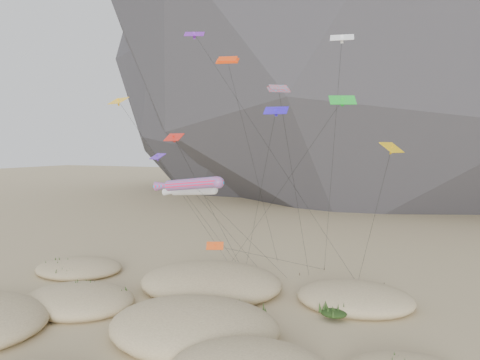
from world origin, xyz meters
The scene contains 9 objects.
ground centered at (0.00, 0.00, 0.00)m, with size 500.00×500.00×0.00m, color #CCB789.
dunes centered at (-2.62, 3.84, 0.71)m, with size 49.52×36.27×3.77m.
dune_grass centered at (-0.68, 2.93, 0.85)m, with size 43.84×27.33×1.51m.
kite_stakes centered at (2.49, 22.73, 0.15)m, with size 22.05×7.16×0.30m.
rainbow_tube_kite centered at (-0.85, 7.07, 12.00)m, with size 8.46×15.33×12.83m.
white_tube_kite centered at (-2.97, 10.93, 10.92)m, with size 6.72×13.00×11.60m.
orange_parafoil centered at (-1.59, 16.89, 24.39)m, with size 3.16×12.47×25.18m.
multi_parafoil centered at (6.43, 10.60, 20.22)m, with size 2.07×14.37×20.97m.
delta_kites centered at (3.30, 10.97, 17.82)m, with size 28.23×21.56×26.94m.
Camera 1 is at (20.28, -29.78, 15.54)m, focal length 35.00 mm.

